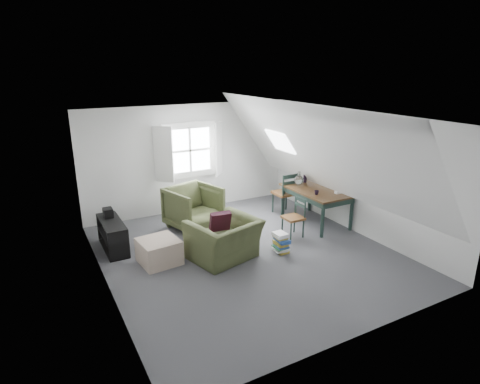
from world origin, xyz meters
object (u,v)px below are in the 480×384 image
armchair_far (194,227)px  dining_chair_near (294,217)px  dining_chair_far (285,193)px  magazine_stack (281,243)px  media_shelf (113,237)px  dining_table (316,194)px  ottoman (159,251)px  armchair_near (224,258)px

armchair_far → dining_chair_near: dining_chair_near is taller
dining_chair_far → magazine_stack: dining_chair_far is taller
media_shelf → magazine_stack: media_shelf is taller
magazine_stack → dining_chair_near: bearing=36.8°
dining_table → dining_chair_near: (-0.84, -0.37, -0.26)m
ottoman → armchair_far: bearing=46.0°
dining_table → armchair_far: bearing=160.3°
armchair_far → dining_chair_far: dining_chair_far is taller
armchair_far → magazine_stack: bearing=-79.2°
ottoman → dining_chair_near: bearing=-4.1°
ottoman → media_shelf: size_ratio=0.59×
dining_table → ottoman: bearing=-174.3°
dining_chair_far → dining_table: bearing=98.5°
ottoman → dining_chair_far: (3.33, 0.94, 0.30)m
dining_chair_far → dining_chair_near: dining_chair_far is taller
ottoman → dining_chair_near: size_ratio=0.81×
armchair_far → dining_chair_near: (1.61, -1.39, 0.42)m
dining_table → dining_chair_far: (-0.27, 0.77, -0.15)m
armchair_near → media_shelf: (-1.67, 1.33, 0.25)m
media_shelf → magazine_stack: 3.15m
dining_table → dining_chair_near: size_ratio=1.94×
dining_table → magazine_stack: (-1.49, -0.85, -0.48)m
magazine_stack → dining_chair_far: bearing=53.2°
dining_table → media_shelf: dining_table is taller
armchair_near → media_shelf: 2.15m
ottoman → dining_chair_near: (2.76, -0.20, 0.20)m
ottoman → dining_chair_far: bearing=15.8°
armchair_far → magazine_stack: size_ratio=2.65×
dining_chair_far → magazine_stack: (-1.21, -1.62, -0.33)m
armchair_near → magazine_stack: 1.09m
ottoman → dining_chair_near: dining_chair_near is taller
media_shelf → dining_table: bearing=-12.5°
ottoman → media_shelf: bearing=123.0°
armchair_far → dining_chair_far: size_ratio=1.00×
armchair_near → armchair_far: bearing=-107.2°
dining_chair_far → armchair_far: bearing=-17.9°
armchair_far → ottoman: 1.67m
dining_chair_near → dining_chair_far: bearing=156.0°
dining_table → media_shelf: size_ratio=1.41×
dining_chair_near → armchair_far: bearing=-128.3°
armchair_near → armchair_far: armchair_far is taller
armchair_near → media_shelf: bearing=-52.9°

